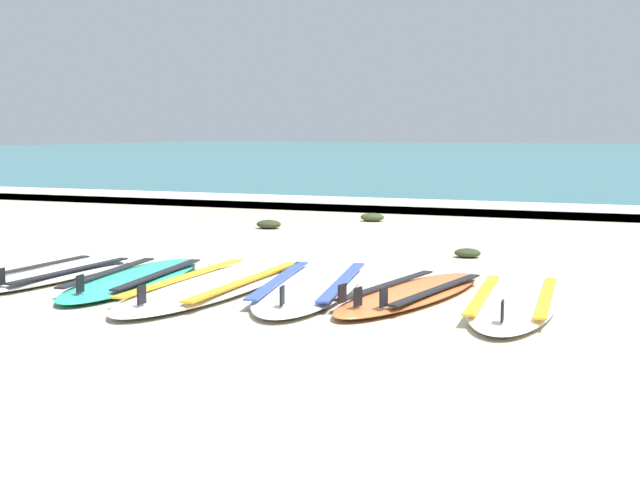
{
  "coord_description": "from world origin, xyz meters",
  "views": [
    {
      "loc": [
        2.46,
        -5.42,
        1.07
      ],
      "look_at": [
        -0.45,
        1.2,
        0.25
      ],
      "focal_mm": 54.77,
      "sensor_mm": 36.0,
      "label": 1
    }
  ],
  "objects_px": {
    "surfboard_3": "(311,286)",
    "surfboard_4": "(411,293)",
    "surfboard_2": "(215,284)",
    "surfboard_0": "(50,274)",
    "surfboard_5": "(514,302)",
    "surfboard_1": "(134,278)"
  },
  "relations": [
    {
      "from": "surfboard_3",
      "to": "surfboard_4",
      "type": "height_order",
      "value": "same"
    },
    {
      "from": "surfboard_2",
      "to": "surfboard_3",
      "type": "distance_m",
      "value": 0.65
    },
    {
      "from": "surfboard_2",
      "to": "surfboard_3",
      "type": "height_order",
      "value": "same"
    },
    {
      "from": "surfboard_0",
      "to": "surfboard_5",
      "type": "height_order",
      "value": "same"
    },
    {
      "from": "surfboard_4",
      "to": "surfboard_5",
      "type": "relative_size",
      "value": 0.92
    },
    {
      "from": "surfboard_3",
      "to": "surfboard_4",
      "type": "bearing_deg",
      "value": -1.18
    },
    {
      "from": "surfboard_0",
      "to": "surfboard_4",
      "type": "bearing_deg",
      "value": 5.92
    },
    {
      "from": "surfboard_0",
      "to": "surfboard_5",
      "type": "bearing_deg",
      "value": 3.97
    },
    {
      "from": "surfboard_0",
      "to": "surfboard_3",
      "type": "distance_m",
      "value": 1.94
    },
    {
      "from": "surfboard_2",
      "to": "surfboard_3",
      "type": "bearing_deg",
      "value": 18.23
    },
    {
      "from": "surfboard_2",
      "to": "surfboard_5",
      "type": "xyz_separation_m",
      "value": [
        1.99,
        0.14,
        0.0
      ]
    },
    {
      "from": "surfboard_0",
      "to": "surfboard_1",
      "type": "height_order",
      "value": "same"
    },
    {
      "from": "surfboard_3",
      "to": "surfboard_4",
      "type": "distance_m",
      "value": 0.71
    },
    {
      "from": "surfboard_2",
      "to": "surfboard_5",
      "type": "bearing_deg",
      "value": 4.14
    },
    {
      "from": "surfboard_2",
      "to": "surfboard_4",
      "type": "height_order",
      "value": "same"
    },
    {
      "from": "surfboard_2",
      "to": "surfboard_4",
      "type": "bearing_deg",
      "value": 8.09
    },
    {
      "from": "surfboard_0",
      "to": "surfboard_2",
      "type": "xyz_separation_m",
      "value": [
        1.31,
        0.08,
        -0.0
      ]
    },
    {
      "from": "surfboard_3",
      "to": "surfboard_4",
      "type": "relative_size",
      "value": 1.24
    },
    {
      "from": "surfboard_2",
      "to": "surfboard_4",
      "type": "relative_size",
      "value": 1.32
    },
    {
      "from": "surfboard_2",
      "to": "surfboard_0",
      "type": "bearing_deg",
      "value": -176.29
    },
    {
      "from": "surfboard_1",
      "to": "surfboard_2",
      "type": "xyz_separation_m",
      "value": [
        0.65,
        0.0,
        -0.0
      ]
    },
    {
      "from": "surfboard_0",
      "to": "surfboard_1",
      "type": "bearing_deg",
      "value": 7.01
    }
  ]
}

